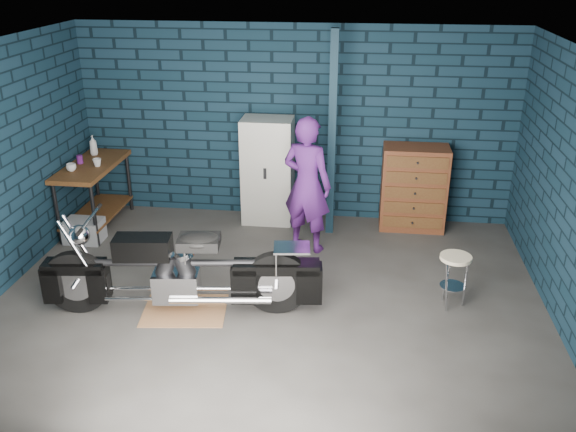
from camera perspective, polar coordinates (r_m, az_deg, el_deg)
name	(u,v)px	position (r m, az deg, el deg)	size (l,w,h in m)	color
ground	(268,303)	(6.75, -1.86, -8.14)	(6.00, 6.00, 0.00)	#4C4A47
room_walls	(274,121)	(6.51, -1.32, 8.92)	(6.02, 5.01, 2.71)	#0F2633
support_post	(332,137)	(7.94, 4.14, 7.43)	(0.10, 0.10, 2.70)	#112937
workbench	(95,195)	(8.81, -17.59, 1.85)	(0.60, 1.40, 0.91)	brown
drip_mat	(185,310)	(6.71, -9.63, -8.69)	(0.88, 0.66, 0.01)	#976942
motorcycle	(181,266)	(6.44, -9.96, -4.59)	(2.49, 0.67, 1.10)	black
person	(307,185)	(7.60, 1.79, 2.93)	(0.64, 0.42, 1.75)	#572078
storage_bin	(84,231)	(8.50, -18.54, -1.30)	(0.48, 0.34, 0.30)	#97999F
locker	(268,171)	(8.48, -1.91, 4.22)	(0.69, 0.50, 1.49)	beige
tool_chest	(414,188)	(8.47, 11.67, 2.55)	(0.87, 0.48, 1.16)	brown
shop_stool	(453,281)	(6.79, 15.18, -5.90)	(0.33, 0.33, 0.61)	beige
cup_a	(71,167)	(8.44, -19.62, 4.31)	(0.13, 0.13, 0.10)	beige
cup_b	(97,162)	(8.53, -17.43, 4.80)	(0.11, 0.11, 0.10)	beige
mug_purple	(80,159)	(8.72, -18.90, 5.03)	(0.08, 0.08, 0.11)	#581967
bottle	(93,145)	(9.01, -17.76, 6.33)	(0.11, 0.11, 0.28)	#97999F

